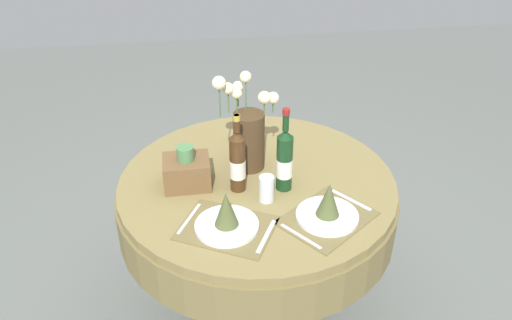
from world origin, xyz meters
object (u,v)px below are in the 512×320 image
Objects in this scene: dining_table at (257,206)px; tumbler_near_left at (267,189)px; wine_bottle_left at (238,161)px; woven_basket_side_left at (187,171)px; place_setting_right at (328,209)px; wine_bottle_centre at (285,160)px; flower_vase at (248,133)px; place_setting_left at (227,218)px.

dining_table is 10.89× the size of tumbler_near_left.
woven_basket_side_left is at bearing 163.57° from wine_bottle_left.
place_setting_right is 0.27m from wine_bottle_centre.
place_setting_right is 0.60m from woven_basket_side_left.
wine_bottle_centre is (0.10, -0.08, 0.28)m from dining_table.
place_setting_right is 1.17× the size of wine_bottle_centre.
wine_bottle_left is 1.81× the size of woven_basket_side_left.
dining_table is 2.74× the size of flower_vase.
wine_bottle_centre reaches higher than woven_basket_side_left.
tumbler_near_left is at bearing -81.73° from flower_vase.
wine_bottle_centre is at bearing -6.67° from wine_bottle_left.
wine_bottle_left is at bearing 137.65° from tumbler_near_left.
wine_bottle_left is at bearing 73.81° from place_setting_left.
place_setting_left is 0.45m from flower_vase.
tumbler_near_left is at bearing 41.29° from place_setting_left.
place_setting_left reaches higher than dining_table.
place_setting_right is 3.89× the size of tumbler_near_left.
dining_table is at bearing 96.08° from tumbler_near_left.
place_setting_left is at bearing -117.85° from dining_table.
dining_table is at bearing 142.91° from wine_bottle_centre.
wine_bottle_left is (-0.07, -0.17, -0.03)m from flower_vase.
wine_bottle_centre reaches higher than place_setting_right.
flower_vase is 0.29m from tumbler_near_left.
flower_vase reaches higher than place_setting_right.
flower_vase reaches higher than wine_bottle_left.
place_setting_left is 3.83× the size of tumbler_near_left.
dining_table is 0.36m from woven_basket_side_left.
place_setting_left is 1.16× the size of wine_bottle_centre.
dining_table is at bearing -1.29° from woven_basket_side_left.
wine_bottle_left is (-0.31, 0.25, 0.09)m from place_setting_right.
dining_table is at bearing 126.98° from place_setting_right.
wine_bottle_left is 0.22m from woven_basket_side_left.
place_setting_left reaches higher than tumbler_near_left.
wine_bottle_centre is (0.12, -0.19, -0.03)m from flower_vase.
woven_basket_side_left is (-0.13, 0.31, 0.02)m from place_setting_left.
tumbler_near_left is (0.10, -0.09, -0.08)m from wine_bottle_left.
place_setting_right is at bearing -53.02° from dining_table.
place_setting_right is at bearing -38.14° from wine_bottle_left.
place_setting_left and place_setting_right have the same top height.
place_setting_right is 2.25× the size of woven_basket_side_left.
flower_vase reaches higher than tumbler_near_left.
tumbler_near_left is (-0.08, -0.07, -0.08)m from wine_bottle_centre.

